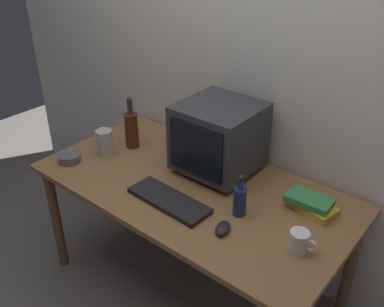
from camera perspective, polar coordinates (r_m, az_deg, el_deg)
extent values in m
plane|color=slate|center=(2.62, 0.00, -17.34)|extent=(6.00, 6.00, 0.00)
cube|color=silver|center=(2.27, 7.83, 12.40)|extent=(4.00, 0.08, 2.50)
cube|color=olive|center=(2.16, 0.00, -4.51)|extent=(1.60, 0.83, 0.03)
cylinder|color=brown|center=(2.65, -17.66, -8.29)|extent=(0.06, 0.06, 0.69)
cylinder|color=brown|center=(3.00, -6.61, -2.15)|extent=(0.06, 0.06, 0.69)
cylinder|color=brown|center=(2.37, 20.28, -14.16)|extent=(0.06, 0.06, 0.69)
cube|color=#333338|center=(2.27, 3.50, -1.82)|extent=(0.28, 0.24, 0.03)
cube|color=#333338|center=(2.18, 3.64, 2.34)|extent=(0.38, 0.38, 0.34)
cube|color=black|center=(2.04, 0.46, 0.39)|extent=(0.31, 0.01, 0.27)
cube|color=black|center=(2.02, -3.09, -6.24)|extent=(0.42, 0.16, 0.02)
ellipsoid|color=black|center=(1.85, 4.13, -9.91)|extent=(0.09, 0.11, 0.04)
cylinder|color=#472314|center=(2.47, -8.05, 3.06)|extent=(0.08, 0.08, 0.21)
cylinder|color=#472314|center=(2.41, -8.28, 6.02)|extent=(0.03, 0.03, 0.07)
sphere|color=#262626|center=(2.39, -8.35, 7.03)|extent=(0.03, 0.03, 0.03)
cylinder|color=navy|center=(1.93, 6.37, -6.38)|extent=(0.06, 0.06, 0.14)
cylinder|color=navy|center=(1.87, 6.53, -4.08)|extent=(0.02, 0.02, 0.05)
sphere|color=#262626|center=(1.86, 6.58, -3.26)|extent=(0.03, 0.03, 0.03)
cube|color=gold|center=(2.04, 15.54, -6.75)|extent=(0.25, 0.17, 0.04)
cube|color=#33894C|center=(2.02, 15.38, -5.98)|extent=(0.21, 0.13, 0.03)
cylinder|color=white|center=(1.80, 14.05, -11.26)|extent=(0.08, 0.08, 0.09)
torus|color=white|center=(1.78, 15.57, -11.77)|extent=(0.06, 0.01, 0.06)
cylinder|color=#595B66|center=(2.42, -15.98, -0.56)|extent=(0.12, 0.12, 0.04)
cylinder|color=#B7B2A8|center=(2.42, -11.53, 1.43)|extent=(0.09, 0.09, 0.15)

